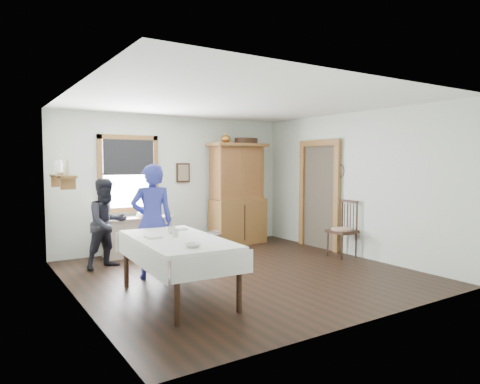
# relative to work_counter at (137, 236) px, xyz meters

# --- Properties ---
(room) EXTENTS (5.01, 5.01, 2.70)m
(room) POSITION_rel_work_counter_xyz_m (0.95, -2.19, 0.98)
(room) COLOR black
(room) RESTS_ON ground
(window) EXTENTS (1.18, 0.07, 1.48)m
(window) POSITION_rel_work_counter_xyz_m (-0.05, 0.27, 1.27)
(window) COLOR white
(window) RESTS_ON room
(doorway) EXTENTS (0.09, 1.14, 2.22)m
(doorway) POSITION_rel_work_counter_xyz_m (3.40, -1.34, 0.80)
(doorway) COLOR #443D31
(doorway) RESTS_ON room
(wall_shelf) EXTENTS (0.24, 1.00, 0.44)m
(wall_shelf) POSITION_rel_work_counter_xyz_m (-1.42, -0.65, 1.21)
(wall_shelf) COLOR olive
(wall_shelf) RESTS_ON room
(framed_picture) EXTENTS (0.30, 0.04, 0.40)m
(framed_picture) POSITION_rel_work_counter_xyz_m (1.10, 0.27, 1.18)
(framed_picture) COLOR #361F13
(framed_picture) RESTS_ON room
(rug_beater) EXTENTS (0.01, 0.27, 0.27)m
(rug_beater) POSITION_rel_work_counter_xyz_m (3.40, -1.89, 1.35)
(rug_beater) COLOR black
(rug_beater) RESTS_ON room
(work_counter) EXTENTS (1.29, 0.52, 0.73)m
(work_counter) POSITION_rel_work_counter_xyz_m (0.00, 0.00, 0.00)
(work_counter) COLOR tan
(work_counter) RESTS_ON room
(china_hutch) EXTENTS (1.29, 0.64, 2.17)m
(china_hutch) POSITION_rel_work_counter_xyz_m (2.24, -0.04, 0.72)
(china_hutch) COLOR olive
(china_hutch) RESTS_ON room
(dining_table) EXTENTS (1.14, 2.04, 0.79)m
(dining_table) POSITION_rel_work_counter_xyz_m (-0.43, -2.79, 0.03)
(dining_table) COLOR silver
(dining_table) RESTS_ON room
(spindle_chair) EXTENTS (0.50, 0.50, 1.06)m
(spindle_chair) POSITION_rel_work_counter_xyz_m (3.17, -2.21, 0.17)
(spindle_chair) COLOR #361F13
(spindle_chair) RESTS_ON room
(pail) EXTENTS (0.40, 0.40, 0.32)m
(pail) POSITION_rel_work_counter_xyz_m (1.46, -0.34, -0.20)
(pail) COLOR #999BA1
(pail) RESTS_ON room
(wicker_basket) EXTENTS (0.38, 0.28, 0.22)m
(wicker_basket) POSITION_rel_work_counter_xyz_m (1.73, -0.11, -0.26)
(wicker_basket) COLOR #A28049
(wicker_basket) RESTS_ON room
(woman_blue) EXTENTS (0.66, 0.51, 1.61)m
(woman_blue) POSITION_rel_work_counter_xyz_m (-0.34, -1.68, 0.44)
(woman_blue) COLOR navy
(woman_blue) RESTS_ON room
(figure_dark) EXTENTS (0.80, 0.70, 1.39)m
(figure_dark) POSITION_rel_work_counter_xyz_m (-0.75, -0.67, 0.33)
(figure_dark) COLOR black
(figure_dark) RESTS_ON room
(table_cup_a) EXTENTS (0.14, 0.14, 0.09)m
(table_cup_a) POSITION_rel_work_counter_xyz_m (-0.36, -2.44, 0.47)
(table_cup_a) COLOR silver
(table_cup_a) RESTS_ON dining_table
(table_cup_b) EXTENTS (0.12, 0.12, 0.10)m
(table_cup_b) POSITION_rel_work_counter_xyz_m (-0.42, -2.71, 0.48)
(table_cup_b) COLOR silver
(table_cup_b) RESTS_ON dining_table
(table_bowl) EXTENTS (0.22, 0.22, 0.05)m
(table_bowl) POSITION_rel_work_counter_xyz_m (-0.54, -3.45, 0.45)
(table_bowl) COLOR silver
(table_bowl) RESTS_ON dining_table
(counter_book) EXTENTS (0.22, 0.27, 0.02)m
(counter_book) POSITION_rel_work_counter_xyz_m (0.15, 0.08, 0.38)
(counter_book) COLOR #7F6D55
(counter_book) RESTS_ON work_counter
(counter_bowl) EXTENTS (0.21, 0.21, 0.06)m
(counter_bowl) POSITION_rel_work_counter_xyz_m (0.05, -0.12, 0.40)
(counter_bowl) COLOR silver
(counter_bowl) RESTS_ON work_counter
(shelf_bowl) EXTENTS (0.22, 0.22, 0.05)m
(shelf_bowl) POSITION_rel_work_counter_xyz_m (-1.42, -0.64, 1.23)
(shelf_bowl) COLOR silver
(shelf_bowl) RESTS_ON wall_shelf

